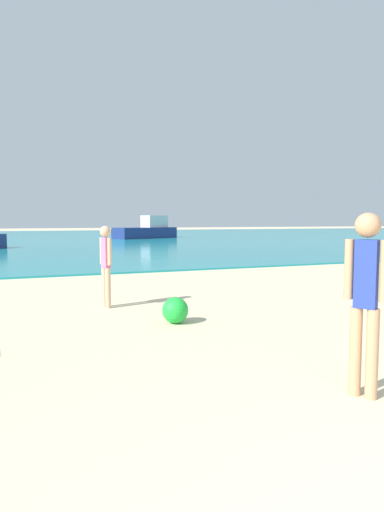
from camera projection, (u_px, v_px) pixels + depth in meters
name	position (u px, v px, depth m)	size (l,w,h in m)	color
water	(44.00, 238.00, 40.75)	(160.00, 60.00, 0.06)	teal
person_standing	(366.00, 293.00, 3.95)	(0.25, 0.35, 1.72)	tan
person_distant	(106.00, 261.00, 8.10)	(0.21, 0.34, 1.55)	#DDAD84
boat_far	(147.00, 230.00, 39.41)	(6.39, 4.25, 2.08)	navy
beach_ball	(175.00, 310.00, 6.90)	(0.42, 0.42, 0.42)	green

